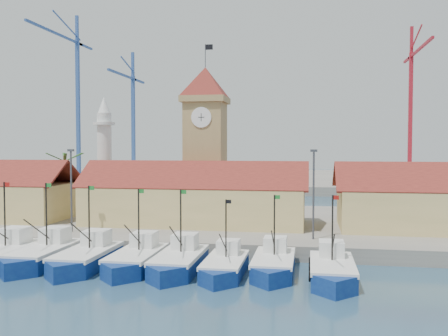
# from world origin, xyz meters

# --- Properties ---
(ground) EXTENTS (400.00, 400.00, 0.00)m
(ground) POSITION_xyz_m (0.00, 0.00, 0.00)
(ground) COLOR navy
(ground) RESTS_ON ground
(quay) EXTENTS (140.00, 32.00, 1.50)m
(quay) POSITION_xyz_m (0.00, 24.00, 0.75)
(quay) COLOR gray
(quay) RESTS_ON ground
(terminal) EXTENTS (240.00, 80.00, 2.00)m
(terminal) POSITION_xyz_m (0.00, 110.00, 1.00)
(terminal) COLOR gray
(terminal) RESTS_ON ground
(boat_2) EXTENTS (3.81, 10.44, 7.90)m
(boat_2) POSITION_xyz_m (-10.36, 2.84, 0.82)
(boat_2) COLOR navy
(boat_2) RESTS_ON ground
(boat_3) EXTENTS (3.72, 10.20, 7.72)m
(boat_3) POSITION_xyz_m (-5.98, 2.50, 0.80)
(boat_3) COLOR navy
(boat_3) RESTS_ON ground
(boat_4) EXTENTS (3.60, 9.85, 7.45)m
(boat_4) POSITION_xyz_m (-1.42, 2.85, 0.77)
(boat_4) COLOR navy
(boat_4) RESTS_ON ground
(boat_5) EXTENTS (3.61, 9.88, 7.47)m
(boat_5) POSITION_xyz_m (2.51, 2.62, 0.77)
(boat_5) COLOR navy
(boat_5) RESTS_ON ground
(boat_6) EXTENTS (3.23, 8.85, 6.70)m
(boat_6) POSITION_xyz_m (6.62, 2.16, 0.69)
(boat_6) COLOR navy
(boat_6) RESTS_ON ground
(boat_7) EXTENTS (3.41, 9.33, 7.06)m
(boat_7) POSITION_xyz_m (10.64, 3.33, 0.73)
(boat_7) COLOR navy
(boat_7) RESTS_ON ground
(boat_8) EXTENTS (3.51, 9.61, 7.27)m
(boat_8) POSITION_xyz_m (15.47, 1.85, 0.75)
(boat_8) COLOR navy
(boat_8) RESTS_ON ground
(hall_center) EXTENTS (27.04, 10.13, 7.61)m
(hall_center) POSITION_xyz_m (0.00, 20.00, 3.99)
(hall_center) COLOR #E0C37B
(hall_center) RESTS_ON quay
(clock_tower) EXTENTS (5.80, 5.80, 22.70)m
(clock_tower) POSITION_xyz_m (0.00, 26.00, 11.96)
(clock_tower) COLOR tan
(clock_tower) RESTS_ON quay
(minaret) EXTENTS (3.00, 3.00, 16.30)m
(minaret) POSITION_xyz_m (-15.00, 28.00, 9.73)
(minaret) COLOR silver
(minaret) RESTS_ON quay
(palm_tree) EXTENTS (5.60, 5.03, 8.39)m
(palm_tree) POSITION_xyz_m (-20.00, 26.00, 6.25)
(palm_tree) COLOR brown
(palm_tree) RESTS_ON quay
(lamp_posts) EXTENTS (80.70, 0.25, 9.03)m
(lamp_posts) POSITION_xyz_m (0.50, 12.00, 6.48)
(lamp_posts) COLOR #3F3F44
(lamp_posts) RESTS_ON quay
(crane_blue_far) EXTENTS (1.00, 37.60, 47.63)m
(crane_blue_far) POSITION_xyz_m (-55.06, 100.04, 28.83)
(crane_blue_far) COLOR #315295
(crane_blue_far) RESTS_ON terminal
(crane_blue_near) EXTENTS (1.00, 29.07, 37.40)m
(crane_blue_near) POSITION_xyz_m (-39.92, 106.99, 22.47)
(crane_blue_near) COLOR #315295
(crane_blue_near) RESTS_ON terminal
(crane_red_right) EXTENTS (1.00, 34.29, 41.28)m
(crane_red_right) POSITION_xyz_m (40.69, 103.33, 25.04)
(crane_red_right) COLOR #A81926
(crane_red_right) RESTS_ON terminal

